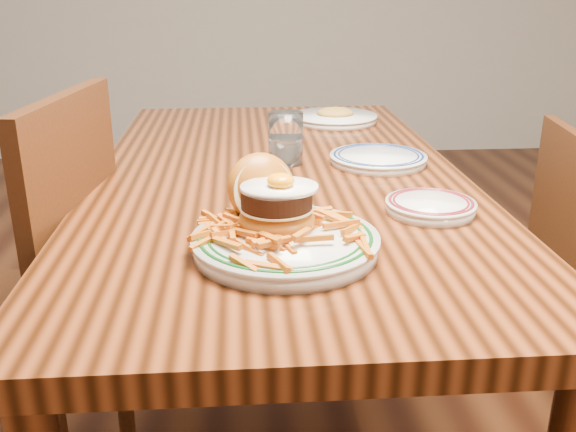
{
  "coord_description": "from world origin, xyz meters",
  "views": [
    {
      "loc": [
        -0.09,
        -1.44,
        1.18
      ],
      "look_at": [
        -0.01,
        -0.45,
        0.81
      ],
      "focal_mm": 40.0,
      "sensor_mm": 36.0,
      "label": 1
    }
  ],
  "objects": [
    {
      "name": "rear_plate",
      "position": [
        0.25,
        0.05,
        0.76
      ],
      "size": [
        0.24,
        0.24,
        0.03
      ],
      "rotation": [
        0.0,
        0.0,
        -0.34
      ],
      "color": "silver",
      "rests_on": "table"
    },
    {
      "name": "far_plate",
      "position": [
        0.21,
        0.53,
        0.77
      ],
      "size": [
        0.26,
        0.26,
        0.05
      ],
      "rotation": [
        0.0,
        0.0,
        -0.08
      ],
      "color": "silver",
      "rests_on": "table"
    },
    {
      "name": "main_plate",
      "position": [
        -0.02,
        -0.45,
        0.79
      ],
      "size": [
        0.31,
        0.33,
        0.15
      ],
      "rotation": [
        0.0,
        0.0,
        0.32
      ],
      "color": "silver",
      "rests_on": "table"
    },
    {
      "name": "table",
      "position": [
        0.0,
        0.0,
        0.66
      ],
      "size": [
        0.85,
        1.6,
        0.75
      ],
      "color": "black",
      "rests_on": "floor"
    },
    {
      "name": "side_plate",
      "position": [
        0.27,
        -0.3,
        0.77
      ],
      "size": [
        0.17,
        0.18,
        0.03
      ],
      "rotation": [
        0.0,
        0.0,
        -0.21
      ],
      "color": "silver",
      "rests_on": "table"
    },
    {
      "name": "water_glass",
      "position": [
        0.02,
        0.07,
        0.81
      ],
      "size": [
        0.08,
        0.08,
        0.13
      ],
      "color": "white",
      "rests_on": "table"
    },
    {
      "name": "chair_left",
      "position": [
        -0.56,
        -0.16,
        0.52
      ],
      "size": [
        0.51,
        0.51,
        0.97
      ],
      "rotation": [
        0.0,
        0.0,
        -0.14
      ],
      "color": "#3F1E0D",
      "rests_on": "floor"
    }
  ]
}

